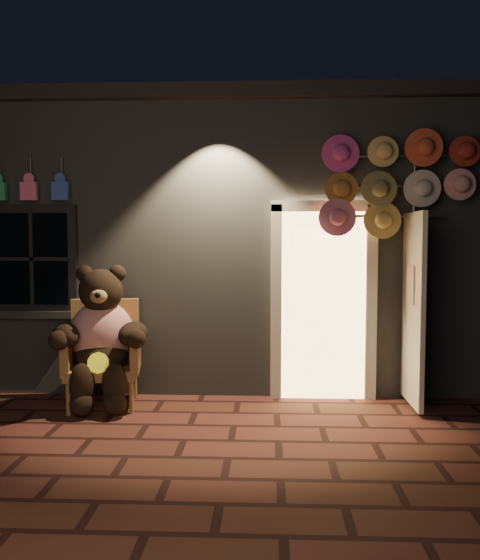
{
  "coord_description": "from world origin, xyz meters",
  "views": [
    {
      "loc": [
        0.73,
        -5.09,
        1.78
      ],
      "look_at": [
        0.45,
        1.0,
        1.35
      ],
      "focal_mm": 38.0,
      "sensor_mm": 36.0,
      "label": 1
    }
  ],
  "objects": [
    {
      "name": "ground",
      "position": [
        0.0,
        0.0,
        0.0
      ],
      "size": [
        60.0,
        60.0,
        0.0
      ],
      "primitive_type": "plane",
      "color": "#51241F",
      "rests_on": "ground"
    },
    {
      "name": "shop_building",
      "position": [
        0.0,
        3.99,
        1.74
      ],
      "size": [
        7.3,
        5.95,
        3.51
      ],
      "color": "slate",
      "rests_on": "ground"
    },
    {
      "name": "wicker_armchair",
      "position": [
        -1.01,
        1.1,
        0.56
      ],
      "size": [
        0.86,
        0.8,
        1.11
      ],
      "rotation": [
        0.0,
        0.0,
        0.16
      ],
      "color": "olive",
      "rests_on": "ground"
    },
    {
      "name": "hat_rack",
      "position": [
        2.06,
        1.28,
        2.38
      ],
      "size": [
        1.64,
        0.22,
        2.89
      ],
      "color": "#59595E",
      "rests_on": "ground"
    },
    {
      "name": "teddy_bear",
      "position": [
        -1.0,
        0.95,
        0.75
      ],
      "size": [
        1.06,
        0.9,
        1.48
      ],
      "rotation": [
        0.0,
        0.0,
        0.16
      ],
      "color": "#AF1812",
      "rests_on": "ground"
    }
  ]
}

